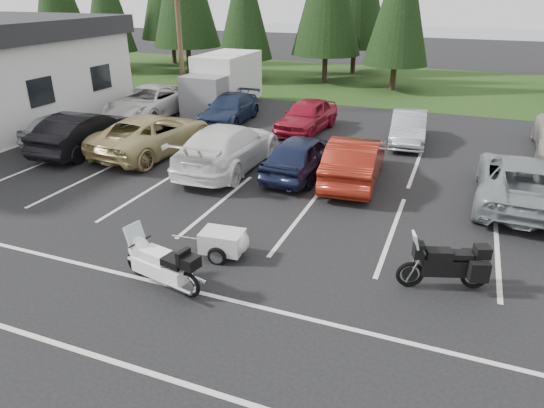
{
  "coord_description": "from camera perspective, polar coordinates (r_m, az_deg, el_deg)",
  "views": [
    {
      "loc": [
        4.48,
        -11.34,
        6.26
      ],
      "look_at": [
        0.21,
        -0.5,
        1.02
      ],
      "focal_mm": 32.0,
      "sensor_mm": 36.0,
      "label": 1
    }
  ],
  "objects": [
    {
      "name": "box_truck",
      "position": [
        27.33,
        -6.19,
        13.95
      ],
      "size": [
        2.4,
        5.6,
        2.9
      ],
      "primitive_type": null,
      "color": "silver",
      "rests_on": "ground"
    },
    {
      "name": "lake_water",
      "position": [
        66.63,
        22.06,
        17.18
      ],
      "size": [
        70.0,
        50.0,
        0.02
      ],
      "primitive_type": "cube",
      "color": "slate",
      "rests_on": "ground"
    },
    {
      "name": "utility_pole",
      "position": [
        27.51,
        -10.98,
        20.56
      ],
      "size": [
        1.6,
        0.26,
        9.0
      ],
      "color": "#473321",
      "rests_on": "ground"
    },
    {
      "name": "stall_markings",
      "position": [
        15.4,
        2.7,
        0.22
      ],
      "size": [
        32.0,
        16.0,
        0.01
      ],
      "primitive_type": "cube",
      "color": "silver",
      "rests_on": "ground"
    },
    {
      "name": "car_far_1",
      "position": [
        24.7,
        -5.02,
        11.08
      ],
      "size": [
        2.21,
        4.81,
        1.36
      ],
      "primitive_type": "imported",
      "rotation": [
        0.0,
        0.0,
        0.06
      ],
      "color": "#1B2644",
      "rests_on": "ground"
    },
    {
      "name": "car_near_0",
      "position": [
        23.32,
        -23.54,
        8.34
      ],
      "size": [
        1.69,
        3.95,
        1.33
      ],
      "primitive_type": "imported",
      "rotation": [
        0.0,
        0.0,
        3.17
      ],
      "color": "#B3B4B8",
      "rests_on": "ground"
    },
    {
      "name": "adventure_motorcycle",
      "position": [
        11.49,
        19.66,
        -6.29
      ],
      "size": [
        2.43,
        1.5,
        1.4
      ],
      "primitive_type": null,
      "rotation": [
        0.0,
        0.0,
        0.33
      ],
      "color": "black",
      "rests_on": "ground"
    },
    {
      "name": "car_near_5",
      "position": [
        17.03,
        9.71,
        5.14
      ],
      "size": [
        2.04,
        4.92,
        1.59
      ],
      "primitive_type": "imported",
      "rotation": [
        0.0,
        0.0,
        3.22
      ],
      "color": "maroon",
      "rests_on": "ground"
    },
    {
      "name": "car_near_3",
      "position": [
        18.17,
        -5.2,
        6.74
      ],
      "size": [
        2.42,
        5.77,
        1.67
      ],
      "primitive_type": "imported",
      "rotation": [
        0.0,
        0.0,
        3.16
      ],
      "color": "white",
      "rests_on": "ground"
    },
    {
      "name": "car_far_2",
      "position": [
        23.02,
        4.11,
        10.31
      ],
      "size": [
        2.2,
        4.56,
        1.5
      ],
      "primitive_type": "imported",
      "rotation": [
        0.0,
        0.0,
        -0.1
      ],
      "color": "maroon",
      "rests_on": "ground"
    },
    {
      "name": "conifer_3",
      "position": [
        36.02,
        -3.31,
        22.61
      ],
      "size": [
        3.87,
        3.87,
        9.02
      ],
      "color": "#332316",
      "rests_on": "ground"
    },
    {
      "name": "ground",
      "position": [
        13.7,
        -0.04,
        -2.96
      ],
      "size": [
        120.0,
        120.0,
        0.0
      ],
      "primitive_type": "plane",
      "color": "black",
      "rests_on": "ground"
    },
    {
      "name": "grass_strip",
      "position": [
        36.16,
        14.5,
        13.52
      ],
      "size": [
        80.0,
        16.0,
        0.01
      ],
      "primitive_type": "cube",
      "color": "#1F3711",
      "rests_on": "ground"
    },
    {
      "name": "touring_motorcycle",
      "position": [
        11.18,
        -12.98,
        -6.37
      ],
      "size": [
        2.57,
        1.24,
        1.37
      ],
      "primitive_type": null,
      "rotation": [
        0.0,
        0.0,
        -0.2
      ],
      "color": "white",
      "rests_on": "ground"
    },
    {
      "name": "car_near_4",
      "position": [
        17.44,
        3.55,
        5.75
      ],
      "size": [
        2.06,
        4.49,
        1.49
      ],
      "primitive_type": "imported",
      "rotation": [
        0.0,
        0.0,
        3.07
      ],
      "color": "#171F3B",
      "rests_on": "ground"
    },
    {
      "name": "car_near_6",
      "position": [
        16.9,
        27.26,
        2.48
      ],
      "size": [
        2.7,
        5.59,
        1.53
      ],
      "primitive_type": "imported",
      "rotation": [
        0.0,
        0.0,
        3.11
      ],
      "color": "gray",
      "rests_on": "ground"
    },
    {
      "name": "cargo_trailer",
      "position": [
        12.27,
        -5.84,
        -4.68
      ],
      "size": [
        1.61,
        1.0,
        0.71
      ],
      "primitive_type": null,
      "rotation": [
        0.0,
        0.0,
        0.09
      ],
      "color": "silver",
      "rests_on": "ground"
    },
    {
      "name": "car_near_1",
      "position": [
        21.5,
        -21.18,
        7.92
      ],
      "size": [
        1.94,
        5.02,
        1.63
      ],
      "primitive_type": "imported",
      "rotation": [
        0.0,
        0.0,
        3.19
      ],
      "color": "black",
      "rests_on": "ground"
    },
    {
      "name": "car_far_0",
      "position": [
        26.4,
        -14.26,
        11.55
      ],
      "size": [
        2.81,
        5.8,
        1.59
      ],
      "primitive_type": "imported",
      "rotation": [
        0.0,
        0.0,
        0.03
      ],
      "color": "white",
      "rests_on": "ground"
    },
    {
      "name": "car_near_2",
      "position": [
        20.48,
        -13.8,
        8.04
      ],
      "size": [
        3.12,
        5.91,
        1.58
      ],
      "primitive_type": "imported",
      "rotation": [
        0.0,
        0.0,
        3.05
      ],
      "color": "tan",
      "rests_on": "ground"
    },
    {
      "name": "car_far_3",
      "position": [
        22.06,
        15.74,
        8.64
      ],
      "size": [
        1.79,
        4.19,
        1.34
      ],
      "primitive_type": "imported",
      "rotation": [
        0.0,
        0.0,
        0.09
      ],
      "color": "gray",
      "rests_on": "ground"
    }
  ]
}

